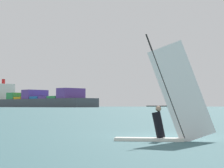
# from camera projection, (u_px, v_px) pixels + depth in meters

# --- Properties ---
(ground_plane) EXTENTS (4000.00, 4000.00, 0.00)m
(ground_plane) POSITION_uv_depth(u_px,v_px,m) (170.00, 135.00, 18.80)
(ground_plane) COLOR #386066
(windsurfer) EXTENTS (3.72, 1.05, 4.14)m
(windsurfer) POSITION_uv_depth(u_px,v_px,m) (166.00, 113.00, 15.78)
(windsurfer) COLOR white
(windsurfer) RESTS_ON ground_plane
(cargo_ship) EXTENTS (145.61, 154.02, 35.05)m
(cargo_ship) POSITION_uv_depth(u_px,v_px,m) (34.00, 100.00, 483.27)
(cargo_ship) COLOR #3F444C
(cargo_ship) RESTS_ON ground_plane
(distant_headland) EXTENTS (1430.91, 613.77, 53.61)m
(distant_headland) POSITION_uv_depth(u_px,v_px,m) (79.00, 98.00, 1332.18)
(distant_headland) COLOR #756B56
(distant_headland) RESTS_ON ground_plane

